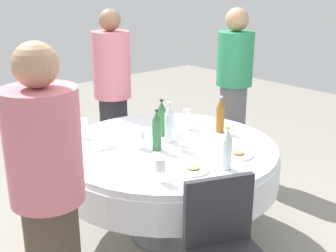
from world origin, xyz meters
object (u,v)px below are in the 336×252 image
Objects in this scene: bottle_clear_front at (227,149)px; plate_west at (193,169)px; bottle_green_left at (162,119)px; person_left at (234,91)px; wine_glass_outer at (139,136)px; person_mid at (50,209)px; dining_table at (168,163)px; wine_glass_near at (160,165)px; plate_rear at (125,130)px; plate_right at (169,120)px; plate_north at (237,154)px; bottle_green_inner at (157,131)px; bottle_clear_mid at (169,124)px; wine_glass_front at (187,116)px; chair_near at (225,245)px; wine_glass_north at (180,136)px; bottle_amber_far at (220,116)px; wine_glass_inner at (83,124)px; person_far at (113,96)px.

bottle_clear_front reaches higher than plate_west.
person_left reaches higher than bottle_green_left.
person_mid is at bearing 120.41° from wine_glass_outer.
dining_table is 0.62m from bottle_clear_front.
plate_rear is (0.87, -0.37, -0.09)m from wine_glass_near.
plate_north is at bearing 169.98° from plate_right.
plate_right is (0.85, -0.55, -0.00)m from plate_west.
bottle_green_inner is at bearing 13.10° from bottle_clear_front.
bottle_clear_front is at bearing -122.24° from plate_west.
wine_glass_near is 0.27m from plate_west.
bottle_clear_mid reaches higher than bottle_green_inner.
plate_right is at bearing -20.90° from bottle_clear_front.
plate_rear is at bearing 85.11° from plate_right.
dining_table is at bearing -45.45° from wine_glass_near.
plate_right reaches higher than dining_table.
wine_glass_front reaches higher than dining_table.
chair_near is (-0.41, -0.78, -0.33)m from person_mid.
wine_glass_north reaches higher than plate_west.
bottle_amber_far is 1.42× the size of plate_west.
bottle_amber_far is at bearing -102.01° from bottle_clear_mid.
dining_table is 10.20× the size of wine_glass_front.
person_left is at bearing -62.32° from wine_glass_near.
wine_glass_north is 0.08× the size of person_mid.
person_left reaches higher than chair_near.
bottle_clear_front is 0.45m from wine_glass_near.
bottle_amber_far reaches higher than dining_table.
wine_glass_inner is at bearing 64.62° from wine_glass_front.
plate_west is 0.86× the size of plate_right.
plate_north is at bearing -163.31° from plate_rear.
wine_glass_near is at bearing 154.87° from wine_glass_outer.
bottle_green_inner is 2.12× the size of wine_glass_north.
person_far is (1.06, -0.25, 0.26)m from dining_table.
bottle_clear_mid is 1.06× the size of bottle_green_left.
bottle_green_left is 0.17× the size of person_mid.
plate_west is (-0.53, -0.01, -0.08)m from wine_glass_outer.
person_mid is (-0.04, 0.97, 0.10)m from plate_west.
person_mid is (-0.56, 0.96, 0.02)m from wine_glass_outer.
chair_near is at bearing 164.08° from bottle_green_inner.
wine_glass_near is at bearing 136.17° from plate_right.
bottle_green_left is at bearing -23.84° from plate_west.
plate_west is at bearing 57.76° from bottle_clear_front.
bottle_amber_far is 0.75m from plate_rear.
plate_rear is (-0.08, -0.32, -0.10)m from wine_glass_inner.
wine_glass_front is 1.33m from chair_near.
plate_north is 0.76m from chair_near.
wine_glass_inner is (0.34, 0.48, -0.02)m from bottle_green_left.
plate_west reaches higher than plate_rear.
bottle_clear_mid is 1.31m from person_mid.
bottle_green_inner is 1.13m from person_mid.
wine_glass_north is at bearing 145.32° from plate_right.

